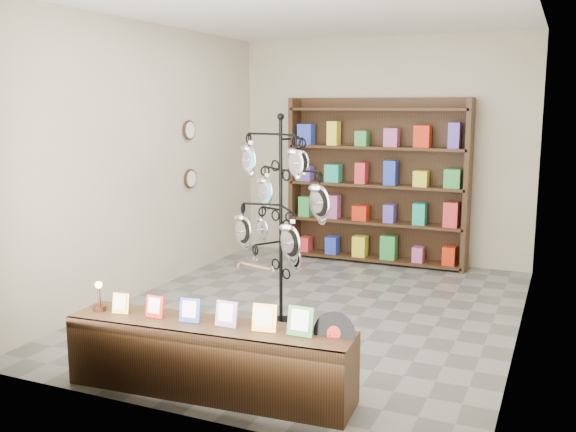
% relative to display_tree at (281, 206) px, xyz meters
% --- Properties ---
extents(ground, '(5.00, 5.00, 0.00)m').
position_rel_display_tree_xyz_m(ground, '(0.12, 0.56, -1.17)').
color(ground, slate).
rests_on(ground, ground).
extents(room_envelope, '(5.00, 5.00, 5.00)m').
position_rel_display_tree_xyz_m(room_envelope, '(0.12, 0.56, 0.68)').
color(room_envelope, '#BEB399').
rests_on(room_envelope, ground).
extents(display_tree, '(1.11, 1.11, 2.03)m').
position_rel_display_tree_xyz_m(display_tree, '(0.00, 0.00, 0.00)').
color(display_tree, black).
rests_on(display_tree, ground).
extents(front_shelf, '(2.19, 0.60, 0.76)m').
position_rel_display_tree_xyz_m(front_shelf, '(0.12, -1.56, -0.91)').
color(front_shelf, black).
rests_on(front_shelf, ground).
extents(back_shelving, '(2.42, 0.36, 2.20)m').
position_rel_display_tree_xyz_m(back_shelving, '(0.12, 2.86, -0.14)').
color(back_shelving, black).
rests_on(back_shelving, ground).
extents(wall_clocks, '(0.03, 0.24, 0.84)m').
position_rel_display_tree_xyz_m(wall_clocks, '(-1.85, 1.36, 0.33)').
color(wall_clocks, black).
rests_on(wall_clocks, ground).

